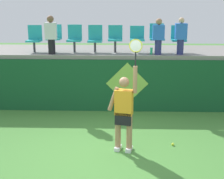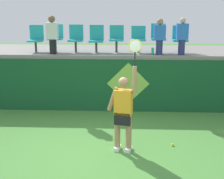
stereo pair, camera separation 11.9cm
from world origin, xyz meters
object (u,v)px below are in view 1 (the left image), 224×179
stadium_chair_0 (34,38)px  spectator_2 (181,36)px  water_bottle (151,51)px  spectator_0 (158,36)px  tennis_ball (173,144)px  tennis_player (124,110)px  stadium_chair_6 (157,36)px  stadium_chair_2 (75,37)px  spectator_1 (51,34)px  stadium_chair_1 (54,36)px  stadium_chair_7 (178,38)px  stadium_chair_4 (115,37)px  stadium_chair_3 (95,38)px  stadium_chair_5 (137,37)px

stadium_chair_0 → spectator_2: spectator_2 is taller
water_bottle → spectator_0: spectator_0 is taller
tennis_ball → spectator_2: bearing=79.3°
tennis_ball → spectator_0: spectator_0 is taller
tennis_player → stadium_chair_6: 3.88m
tennis_ball → tennis_player: bearing=-166.0°
stadium_chair_2 → spectator_1: 0.81m
stadium_chair_1 → stadium_chair_7: stadium_chair_1 is taller
water_bottle → spectator_2: bearing=2.4°
stadium_chair_4 → tennis_player: bearing=-85.6°
tennis_player → stadium_chair_2: bearing=113.6°
stadium_chair_3 → tennis_player: bearing=-75.7°
spectator_2 → tennis_ball: bearing=-100.7°
stadium_chair_7 → spectator_0: (-0.66, -0.45, 0.10)m
stadium_chair_7 → stadium_chair_0: bearing=179.9°
tennis_player → stadium_chair_2: (-1.55, 3.53, 1.21)m
stadium_chair_0 → stadium_chair_1: size_ratio=0.98×
stadium_chair_2 → stadium_chair_4: 1.27m
stadium_chair_0 → spectator_1: size_ratio=0.72×
tennis_player → water_bottle: size_ratio=12.09×
stadium_chair_7 → stadium_chair_5: bearing=-179.8°
stadium_chair_1 → stadium_chair_5: (2.59, -0.00, -0.02)m
spectator_0 → spectator_2: bearing=3.4°
stadium_chair_2 → stadium_chair_7: 3.23m
stadium_chair_3 → stadium_chair_1: bearing=-179.7°
stadium_chair_5 → tennis_player: bearing=-96.6°
tennis_player → stadium_chair_4: stadium_chair_4 is taller
stadium_chair_1 → water_bottle: bearing=-8.4°
stadium_chair_3 → stadium_chair_5: size_ratio=1.03×
stadium_chair_0 → spectator_2: (4.49, -0.42, 0.12)m
spectator_1 → tennis_ball: bearing=-39.8°
spectator_0 → spectator_2: size_ratio=0.98×
stadium_chair_0 → spectator_2: bearing=-5.3°
tennis_ball → stadium_chair_6: bearing=92.3°
tennis_player → stadium_chair_0: bearing=128.5°
stadium_chair_1 → stadium_chair_2: size_ratio=1.00×
stadium_chair_0 → stadium_chair_5: stadium_chair_0 is taller
water_bottle → spectator_0: (0.20, -0.00, 0.45)m
stadium_chair_3 → stadium_chair_7: stadium_chair_3 is taller
tennis_player → stadium_chair_2: stadium_chair_2 is taller
tennis_ball → stadium_chair_0: size_ratio=0.08×
stadium_chair_0 → spectator_1: bearing=-37.0°
tennis_player → spectator_1: spectator_1 is taller
stadium_chair_7 → spectator_1: size_ratio=0.72×
stadium_chair_0 → spectator_1: 0.80m
tennis_player → stadium_chair_0: stadium_chair_0 is taller
stadium_chair_0 → spectator_0: (3.82, -0.46, 0.11)m
stadium_chair_0 → stadium_chair_2: 1.26m
water_bottle → stadium_chair_3: stadium_chair_3 is taller
tennis_player → stadium_chair_5: bearing=83.4°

